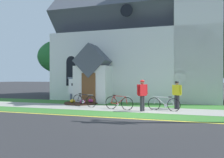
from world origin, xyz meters
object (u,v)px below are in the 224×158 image
object	(u,v)px
bicycle_blue	(119,103)
cyclist_in_yellow_jersey	(177,93)
church_sign	(83,86)
cyclist_in_red_jersey	(142,93)
yard_deciduous_tree	(62,57)
bicycle_yellow	(164,104)
bicycle_green	(84,100)

from	to	relation	value
bicycle_blue	cyclist_in_yellow_jersey	distance (m)	3.32
church_sign	bicycle_blue	world-z (taller)	church_sign
cyclist_in_red_jersey	yard_deciduous_tree	size ratio (longest dim) A/B	0.32
bicycle_blue	cyclist_in_red_jersey	distance (m)	1.54
bicycle_yellow	yard_deciduous_tree	distance (m)	11.29
bicycle_yellow	bicycle_green	world-z (taller)	bicycle_green
cyclist_in_red_jersey	bicycle_blue	bearing A→B (deg)	165.25
cyclist_in_red_jersey	church_sign	bearing A→B (deg)	150.49
cyclist_in_red_jersey	yard_deciduous_tree	world-z (taller)	yard_deciduous_tree
bicycle_blue	cyclist_in_red_jersey	world-z (taller)	cyclist_in_red_jersey
yard_deciduous_tree	cyclist_in_red_jersey	bearing A→B (deg)	-37.02
bicycle_yellow	bicycle_blue	xyz separation A→B (m)	(-2.44, -0.25, 0.01)
bicycle_blue	cyclist_in_red_jersey	size ratio (longest dim) A/B	1.02
bicycle_yellow	bicycle_green	size ratio (longest dim) A/B	0.99
bicycle_green	yard_deciduous_tree	size ratio (longest dim) A/B	0.34
bicycle_yellow	bicycle_blue	bearing A→B (deg)	-174.06
cyclist_in_yellow_jersey	cyclist_in_red_jersey	distance (m)	2.23
yard_deciduous_tree	bicycle_blue	bearing A→B (deg)	-40.47
church_sign	bicycle_green	size ratio (longest dim) A/B	1.29
bicycle_green	cyclist_in_red_jersey	xyz separation A→B (m)	(3.71, -0.88, 0.59)
bicycle_green	bicycle_blue	size ratio (longest dim) A/B	1.04
church_sign	cyclist_in_yellow_jersey	xyz separation A→B (m)	(6.26, -1.15, -0.27)
church_sign	yard_deciduous_tree	world-z (taller)	yard_deciduous_tree
bicycle_yellow	cyclist_in_yellow_jersey	distance (m)	1.17
yard_deciduous_tree	bicycle_yellow	bearing A→B (deg)	-30.99
bicycle_green	yard_deciduous_tree	world-z (taller)	yard_deciduous_tree
bicycle_yellow	bicycle_blue	size ratio (longest dim) A/B	1.03
bicycle_green	cyclist_in_yellow_jersey	xyz separation A→B (m)	(5.44, 0.53, 0.54)
bicycle_green	cyclist_in_yellow_jersey	distance (m)	5.50
bicycle_blue	bicycle_green	bearing A→B (deg)	167.41
bicycle_blue	cyclist_in_red_jersey	xyz separation A→B (m)	(1.37, -0.36, 0.59)
church_sign	cyclist_in_yellow_jersey	distance (m)	6.37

